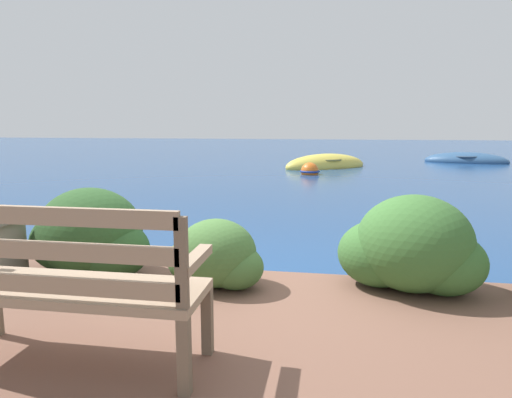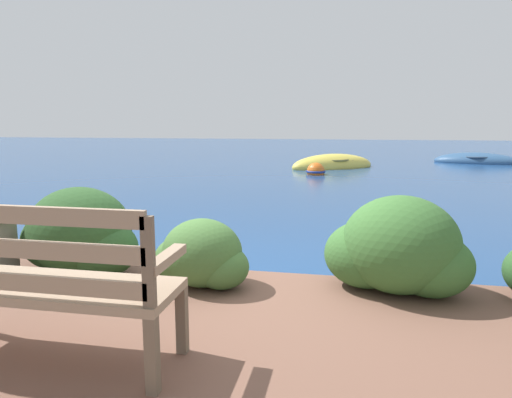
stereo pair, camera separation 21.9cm
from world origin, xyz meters
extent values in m
plane|color=navy|center=(0.00, 0.00, 0.00)|extent=(80.00, 80.00, 0.00)
cube|color=brown|center=(0.05, -1.54, 0.42)|extent=(0.06, 0.06, 0.40)
cube|color=brown|center=(0.05, -1.96, 0.42)|extent=(0.06, 0.06, 0.40)
cube|color=gray|center=(-0.64, -1.75, 0.65)|extent=(1.44, 0.48, 0.05)
cube|color=gray|center=(-0.64, -1.96, 0.75)|extent=(1.36, 0.04, 0.09)
cube|color=gray|center=(-0.64, -1.96, 0.93)|extent=(1.36, 0.04, 0.09)
cube|color=gray|center=(-0.64, -1.96, 1.10)|extent=(1.36, 0.04, 0.09)
cube|color=brown|center=(0.05, -1.96, 0.90)|extent=(0.06, 0.04, 0.45)
cube|color=gray|center=(0.05, -1.75, 0.85)|extent=(0.07, 0.43, 0.05)
ellipsoid|color=#284C23|center=(-1.33, -0.35, 0.61)|extent=(0.91, 0.82, 0.78)
ellipsoid|color=#284C23|center=(-1.58, -0.28, 0.49)|extent=(0.68, 0.62, 0.55)
ellipsoid|color=#284C23|center=(-1.10, -0.40, 0.47)|extent=(0.64, 0.57, 0.50)
ellipsoid|color=#426B33|center=(-0.17, -0.45, 0.50)|extent=(0.66, 0.59, 0.56)
ellipsoid|color=#426B33|center=(-0.35, -0.41, 0.42)|extent=(0.50, 0.45, 0.40)
ellipsoid|color=#426B33|center=(-0.01, -0.49, 0.40)|extent=(0.46, 0.42, 0.36)
ellipsoid|color=#38662D|center=(1.40, -0.29, 0.61)|extent=(0.91, 0.82, 0.77)
ellipsoid|color=#38662D|center=(1.15, -0.22, 0.49)|extent=(0.68, 0.61, 0.55)
ellipsoid|color=#38662D|center=(1.62, -0.33, 0.47)|extent=(0.64, 0.57, 0.50)
ellipsoid|color=#DBC64C|center=(0.54, 12.08, 0.06)|extent=(3.23, 2.79, 0.85)
torus|color=olive|center=(0.54, 12.08, 0.30)|extent=(1.57, 1.57, 0.07)
cube|color=#846647|center=(0.93, 12.37, 0.27)|extent=(0.62, 0.78, 0.04)
cube|color=#846647|center=(0.22, 11.85, 0.27)|extent=(0.62, 0.78, 0.04)
ellipsoid|color=#2D517A|center=(5.97, 15.13, 0.05)|extent=(3.28, 1.93, 0.72)
torus|color=#2D4157|center=(5.97, 15.13, 0.25)|extent=(1.46, 1.46, 0.07)
cube|color=#846647|center=(5.52, 15.25, 0.22)|extent=(0.36, 0.94, 0.04)
cube|color=#846647|center=(6.34, 15.03, 0.22)|extent=(0.36, 0.94, 0.04)
sphere|color=orange|center=(0.09, 9.93, 0.09)|extent=(0.54, 0.54, 0.54)
torus|color=navy|center=(0.09, 9.93, 0.09)|extent=(0.60, 0.60, 0.06)
camera|label=1|loc=(0.73, -3.94, 1.55)|focal=32.00mm
camera|label=2|loc=(0.95, -3.90, 1.55)|focal=32.00mm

